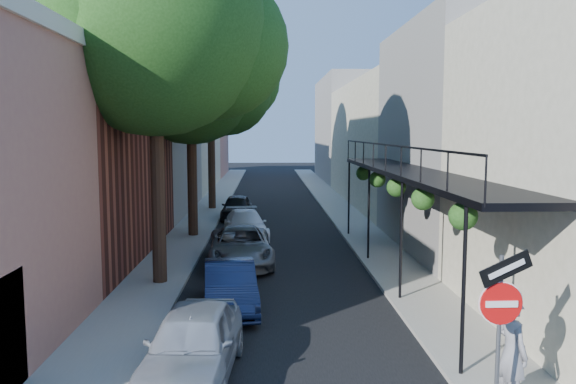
{
  "coord_description": "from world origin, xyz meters",
  "views": [
    {
      "loc": [
        -0.45,
        -7.3,
        4.78
      ],
      "look_at": [
        0.25,
        11.12,
        2.8
      ],
      "focal_mm": 35.0,
      "sensor_mm": 36.0,
      "label": 1
    }
  ],
  "objects": [
    {
      "name": "buildings_right",
      "position": [
        8.99,
        29.49,
        4.42
      ],
      "size": [
        9.8,
        55.0,
        10.0
      ],
      "color": "beige",
      "rests_on": "ground"
    },
    {
      "name": "buildings_left",
      "position": [
        -9.3,
        28.76,
        4.94
      ],
      "size": [
        10.1,
        59.1,
        12.0
      ],
      "color": "#B3735B",
      "rests_on": "ground"
    },
    {
      "name": "sidewalk_right",
      "position": [
        4.0,
        30.0,
        0.06
      ],
      "size": [
        2.0,
        64.0,
        0.12
      ],
      "primitive_type": "cube",
      "color": "gray",
      "rests_on": "ground"
    },
    {
      "name": "sidewalk_left",
      "position": [
        -4.0,
        30.0,
        0.06
      ],
      "size": [
        2.0,
        64.0,
        0.12
      ],
      "primitive_type": "cube",
      "color": "gray",
      "rests_on": "ground"
    },
    {
      "name": "road_surface",
      "position": [
        0.0,
        30.0,
        0.01
      ],
      "size": [
        6.0,
        64.0,
        0.01
      ],
      "primitive_type": "cube",
      "color": "black",
      "rests_on": "ground"
    },
    {
      "name": "pedestrian",
      "position": [
        3.69,
        1.68,
        1.07
      ],
      "size": [
        0.59,
        0.77,
        1.89
      ],
      "primitive_type": "imported",
      "rotation": [
        0.0,
        0.0,
        1.78
      ],
      "color": "gray",
      "rests_on": "sidewalk_right"
    },
    {
      "name": "oak_far",
      "position": [
        -3.35,
        27.27,
        8.26
      ],
      "size": [
        7.7,
        7.0,
        11.9
      ],
      "color": "#301F13",
      "rests_on": "ground"
    },
    {
      "name": "oak_near",
      "position": [
        -3.37,
        10.26,
        7.88
      ],
      "size": [
        7.48,
        6.8,
        11.42
      ],
      "color": "#301F13",
      "rests_on": "ground"
    },
    {
      "name": "sign_post",
      "position": [
        3.16,
        0.97,
        2.04
      ],
      "size": [
        0.89,
        0.17,
        2.99
      ],
      "color": "#595B60",
      "rests_on": "ground"
    },
    {
      "name": "parked_car_a",
      "position": [
        -1.89,
        3.23,
        0.7
      ],
      "size": [
        1.94,
        4.23,
        1.4
      ],
      "primitive_type": "imported",
      "rotation": [
        0.0,
        0.0,
        -0.07
      ],
      "color": "#959BA5",
      "rests_on": "ground"
    },
    {
      "name": "oak_mid",
      "position": [
        -3.42,
        18.23,
        7.06
      ],
      "size": [
        6.6,
        6.0,
        10.2
      ],
      "color": "#301F13",
      "rests_on": "ground"
    },
    {
      "name": "parked_car_d",
      "position": [
        -1.4,
        17.54,
        0.63
      ],
      "size": [
        2.34,
        4.54,
        1.26
      ],
      "primitive_type": "imported",
      "rotation": [
        0.0,
        0.0,
        0.14
      ],
      "color": "white",
      "rests_on": "ground"
    },
    {
      "name": "parked_car_b",
      "position": [
        -1.45,
        7.52,
        0.64
      ],
      "size": [
        1.75,
        3.98,
        1.27
      ],
      "primitive_type": "imported",
      "rotation": [
        0.0,
        0.0,
        0.11
      ],
      "color": "#141E40",
      "rests_on": "ground"
    },
    {
      "name": "parked_car_e",
      "position": [
        -2.1,
        23.41,
        0.66
      ],
      "size": [
        1.7,
        3.92,
        1.32
      ],
      "primitive_type": "imported",
      "rotation": [
        0.0,
        0.0,
        -0.04
      ],
      "color": "black",
      "rests_on": "ground"
    },
    {
      "name": "parked_car_c",
      "position": [
        -1.4,
        12.67,
        0.67
      ],
      "size": [
        2.58,
        4.96,
        1.34
      ],
      "primitive_type": "imported",
      "rotation": [
        0.0,
        0.0,
        0.08
      ],
      "color": "slate",
      "rests_on": "ground"
    }
  ]
}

